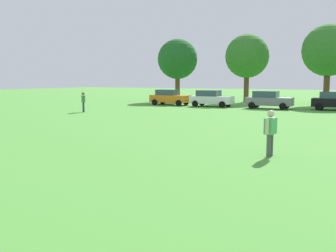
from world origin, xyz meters
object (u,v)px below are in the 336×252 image
Objects in this scene: parked_car_white_1 at (211,98)px; parked_car_black_3 at (336,101)px; parked_car_orange_0 at (170,97)px; tree_far_left at (178,59)px; bystander_near_trees at (83,100)px; tree_right at (328,51)px; adult_bystander at (270,129)px; parked_car_gray_2 at (268,100)px; tree_left at (247,56)px.

parked_car_black_3 is at bearing 4.29° from parked_car_white_1.
tree_far_left is (-2.59, 7.10, 4.47)m from parked_car_orange_0.
tree_far_left is at bearing 110.06° from parked_car_orange_0.
bystander_near_trees is 26.83m from tree_right.
parked_car_white_1 is 11.85m from parked_car_black_3.
tree_far_left is 17.72m from tree_right.
adult_bystander is 25.70m from parked_car_white_1.
tree_right reaches higher than bystander_near_trees.
adult_bystander is 0.99× the size of bystander_near_trees.
adult_bystander reaches higher than parked_car_orange_0.
bystander_near_trees is 13.43m from parked_car_white_1.
parked_car_orange_0 is 10.79m from parked_car_gray_2.
parked_car_white_1 is 1.00× the size of parked_car_gray_2.
bystander_near_trees is 0.21× the size of tree_left.
parked_car_orange_0 and parked_car_gray_2 have the same top height.
adult_bystander is at bearing -58.02° from tree_far_left.
adult_bystander is at bearing -72.01° from tree_left.
tree_right is at bearing -6.27° from tree_left.
bystander_near_trees is 0.40× the size of parked_car_black_3.
tree_left reaches higher than parked_car_black_3.
parked_car_black_3 is (11.82, 0.89, 0.00)m from parked_car_white_1.
tree_left reaches higher than tree_far_left.
tree_left is (-5.01, 9.48, 4.72)m from parked_car_gray_2.
parked_car_white_1 is at bearing -2.55° from parked_car_orange_0.
parked_car_orange_0 is (2.31, 11.54, -0.17)m from bystander_near_trees.
bystander_near_trees is 22.62m from parked_car_black_3.
tree_left is at bearing 58.21° from parked_car_orange_0.
tree_right reaches higher than parked_car_black_3.
tree_far_left is (-7.50, 7.32, 4.47)m from parked_car_white_1.
parked_car_white_1 is at bearing -140.03° from tree_right.
bystander_near_trees is at bearing -111.19° from tree_left.
parked_car_gray_2 is at bearing -116.86° from tree_right.
parked_car_black_3 is (16.73, 0.67, 0.00)m from parked_car_orange_0.
adult_bystander is 0.39× the size of parked_car_white_1.
tree_right is (10.17, 8.52, 5.03)m from parked_car_white_1.
tree_right is at bearing 63.14° from parked_car_gray_2.
bystander_near_trees is 0.40× the size of parked_car_orange_0.
tree_left is at bearing 117.86° from parked_car_gray_2.
tree_right is at bearing 28.85° from parked_car_orange_0.
tree_left is (8.09, 20.86, 4.55)m from bystander_near_trees.
parked_car_orange_0 is 8.78m from tree_far_left.
tree_right is (15.08, 8.30, 5.03)m from parked_car_orange_0.
parked_car_gray_2 is 5.99m from parked_car_black_3.
tree_left is (-10.57, 32.55, 4.57)m from adult_bystander.
parked_car_gray_2 is 0.55× the size of tree_far_left.
adult_bystander is 0.39× the size of parked_car_gray_2.
parked_car_gray_2 is 1.00× the size of parked_car_black_3.
tree_far_left is at bearing 135.72° from parked_car_white_1.
adult_bystander reaches higher than parked_car_white_1.
parked_car_black_3 is 14.73m from tree_left.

